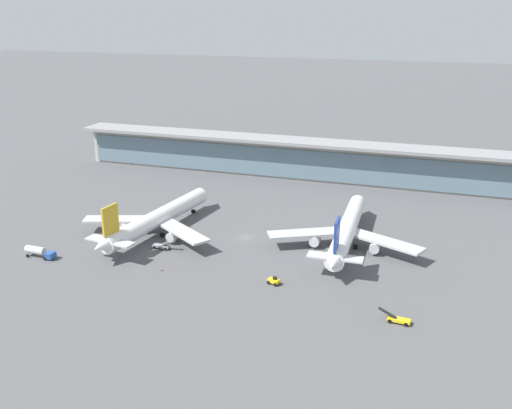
% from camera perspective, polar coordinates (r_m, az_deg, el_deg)
% --- Properties ---
extents(ground_plane, '(1200.00, 1200.00, 0.00)m').
position_cam_1_polar(ground_plane, '(165.51, -1.10, -3.30)').
color(ground_plane, '#515154').
extents(airliner_left_stand, '(42.44, 55.61, 14.82)m').
position_cam_1_polar(airliner_left_stand, '(169.03, -9.86, -1.41)').
color(airliner_left_stand, white).
rests_on(airliner_left_stand, ground).
extents(airliner_centre_stand, '(42.79, 55.61, 14.82)m').
position_cam_1_polar(airliner_centre_stand, '(160.17, 9.01, -2.53)').
color(airliner_centre_stand, white).
rests_on(airliner_centre_stand, ground).
extents(service_truck_near_nose_grey, '(6.83, 2.03, 2.70)m').
position_cam_1_polar(service_truck_near_nose_grey, '(159.81, -9.31, -4.09)').
color(service_truck_near_nose_grey, gray).
rests_on(service_truck_near_nose_grey, ground).
extents(service_truck_under_wing_yellow, '(6.90, 2.34, 2.70)m').
position_cam_1_polar(service_truck_under_wing_yellow, '(126.33, 13.90, -11.02)').
color(service_truck_under_wing_yellow, yellow).
rests_on(service_truck_under_wing_yellow, ground).
extents(service_truck_mid_apron_blue, '(8.67, 2.73, 2.95)m').
position_cam_1_polar(service_truck_mid_apron_blue, '(162.66, -20.77, -4.38)').
color(service_truck_mid_apron_blue, '#234C9E').
rests_on(service_truck_mid_apron_blue, ground).
extents(service_truck_by_tail_yellow, '(3.24, 2.47, 2.05)m').
position_cam_1_polar(service_truck_by_tail_yellow, '(138.42, 1.78, -7.60)').
color(service_truck_by_tail_yellow, yellow).
rests_on(service_truck_by_tail_yellow, ground).
extents(terminal_building, '(183.60, 12.80, 15.20)m').
position_cam_1_polar(terminal_building, '(222.30, 4.50, 4.64)').
color(terminal_building, '#B2ADA3').
rests_on(terminal_building, ground).
extents(safety_cone_alpha, '(0.62, 0.62, 0.70)m').
position_cam_1_polar(safety_cone_alpha, '(147.32, -9.34, -6.38)').
color(safety_cone_alpha, orange).
rests_on(safety_cone_alpha, ground).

